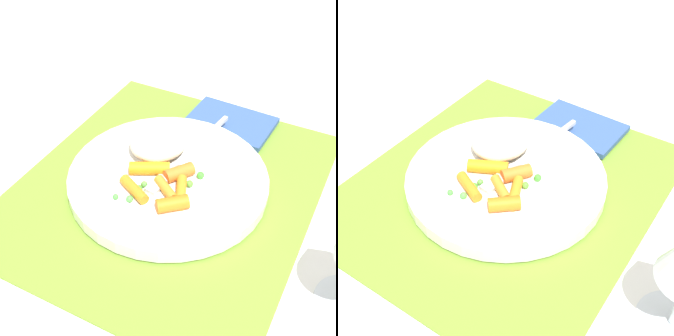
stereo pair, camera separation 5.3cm
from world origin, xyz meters
The scene contains 8 objects.
ground_plane centered at (0.00, 0.00, 0.00)m, with size 2.40×2.40×0.00m, color white.
placemat centered at (0.00, 0.00, 0.00)m, with size 0.43×0.37×0.01m, color olive.
plate centered at (0.00, 0.00, 0.02)m, with size 0.26×0.26×0.02m, color white.
rice_mound centered at (-0.04, -0.03, 0.04)m, with size 0.08×0.08×0.03m, color beige.
carrot_portion centered at (0.03, 0.01, 0.03)m, with size 0.09×0.10×0.02m.
pea_scatter centered at (0.03, 0.00, 0.03)m, with size 0.09×0.08×0.01m.
fork centered at (-0.03, 0.00, 0.03)m, with size 0.20×0.04×0.01m.
napkin centered at (-0.16, 0.02, 0.01)m, with size 0.09×0.13×0.01m, color #33518C.
Camera 1 is at (0.41, 0.21, 0.43)m, focal length 50.61 mm.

